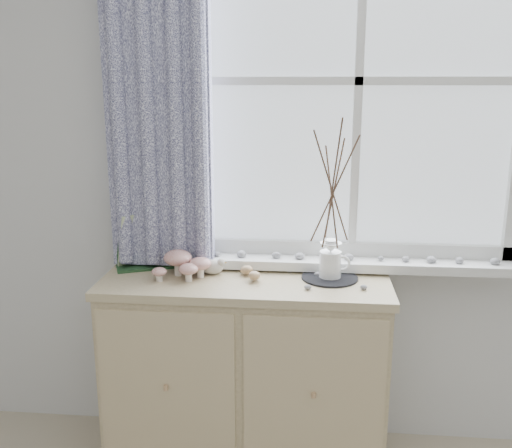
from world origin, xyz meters
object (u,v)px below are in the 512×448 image
object	(u,v)px
toadstool_cluster	(184,263)
twig_pitcher	(333,187)
sideboard	(246,372)
botanical_book	(151,241)

from	to	relation	value
toadstool_cluster	twig_pitcher	xyz separation A→B (m)	(0.61, 0.04, 0.33)
sideboard	botanical_book	distance (m)	0.70
sideboard	botanical_book	bearing A→B (deg)	167.69
toadstool_cluster	twig_pitcher	world-z (taller)	twig_pitcher
sideboard	twig_pitcher	size ratio (longest dim) A/B	1.77
sideboard	twig_pitcher	world-z (taller)	twig_pitcher
twig_pitcher	botanical_book	bearing A→B (deg)	171.03
sideboard	toadstool_cluster	bearing A→B (deg)	179.49
sideboard	twig_pitcher	xyz separation A→B (m)	(0.35, 0.04, 0.81)
sideboard	toadstool_cluster	world-z (taller)	toadstool_cluster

